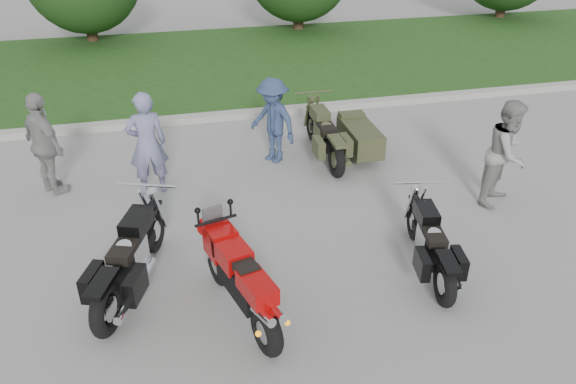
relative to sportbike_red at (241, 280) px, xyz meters
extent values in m
plane|color=#9A9A94|center=(0.38, 0.66, -0.58)|extent=(80.00, 80.00, 0.00)
cube|color=#ABA9A1|center=(0.38, 6.66, -0.51)|extent=(60.00, 0.30, 0.15)
cube|color=#396322|center=(0.38, 10.81, -0.51)|extent=(60.00, 8.00, 0.14)
cylinder|color=#3F2B1C|center=(-2.62, 14.16, 0.02)|extent=(0.36, 0.36, 1.20)
cylinder|color=#3F2B1C|center=(4.38, 14.16, 0.02)|extent=(0.36, 0.36, 1.20)
cylinder|color=#3F2B1C|center=(12.38, 14.16, 0.02)|extent=(0.36, 0.36, 1.20)
torus|color=black|center=(0.18, -0.67, -0.27)|extent=(0.35, 0.66, 0.63)
torus|color=black|center=(-0.20, 0.75, -0.28)|extent=(0.28, 0.62, 0.61)
cube|color=black|center=(0.00, -0.01, -0.03)|extent=(0.51, 0.95, 0.35)
cube|color=#A80606|center=(-0.06, 0.22, 0.25)|extent=(0.48, 0.63, 0.26)
cube|color=#A80606|center=(0.12, -0.45, 0.21)|extent=(0.44, 0.62, 0.22)
cube|color=black|center=(0.04, -0.13, 0.29)|extent=(0.35, 0.41, 0.10)
cube|color=#A80606|center=(-0.16, 0.58, 0.21)|extent=(0.44, 0.48, 0.40)
cylinder|color=silver|center=(0.13, -0.74, 0.05)|extent=(0.23, 0.48, 0.22)
cylinder|color=silver|center=(0.26, -0.70, 0.05)|extent=(0.23, 0.48, 0.22)
torus|color=black|center=(-1.62, 0.11, -0.22)|extent=(0.42, 0.74, 0.72)
torus|color=black|center=(-1.01, 1.74, -0.24)|extent=(0.36, 0.68, 0.68)
cube|color=black|center=(-1.32, 0.93, -0.14)|extent=(0.66, 1.27, 0.15)
cube|color=silver|center=(-1.32, 0.93, -0.05)|extent=(0.46, 0.56, 0.37)
cube|color=black|center=(-1.21, 1.22, 0.24)|extent=(0.48, 0.65, 0.23)
cube|color=black|center=(-1.37, 0.78, 0.14)|extent=(0.46, 0.60, 0.13)
cube|color=black|center=(-1.62, 0.11, 0.16)|extent=(0.42, 0.63, 0.06)
cylinder|color=silver|center=(-1.27, 0.51, -0.29)|extent=(0.51, 1.13, 0.11)
torus|color=black|center=(2.58, -0.36, -0.27)|extent=(0.27, 0.65, 0.63)
torus|color=black|center=(2.85, 1.15, -0.29)|extent=(0.21, 0.60, 0.59)
cube|color=black|center=(2.72, 0.39, -0.19)|extent=(0.40, 1.13, 0.13)
cube|color=silver|center=(2.72, 0.39, -0.12)|extent=(0.35, 0.46, 0.32)
cube|color=black|center=(2.77, 0.67, 0.14)|extent=(0.35, 0.55, 0.20)
cube|color=black|center=(2.69, 0.26, 0.05)|extent=(0.34, 0.50, 0.11)
cube|color=black|center=(2.58, -0.36, 0.07)|extent=(0.29, 0.54, 0.06)
cylinder|color=silver|center=(2.82, 0.04, -0.32)|extent=(0.27, 1.02, 0.09)
torus|color=black|center=(2.32, 3.36, -0.24)|extent=(0.18, 0.69, 0.69)
torus|color=black|center=(2.33, 5.04, -0.26)|extent=(0.13, 0.65, 0.65)
cube|color=black|center=(2.32, 4.20, -0.15)|extent=(0.23, 1.22, 0.14)
cube|color=#3E4327|center=(2.32, 4.20, -0.07)|extent=(0.31, 0.46, 0.36)
cube|color=#3E4327|center=(2.33, 4.50, 0.21)|extent=(0.29, 0.56, 0.22)
cube|color=black|center=(2.32, 4.05, 0.11)|extent=(0.29, 0.51, 0.12)
cube|color=#3E4327|center=(2.32, 3.36, 0.13)|extent=(0.23, 0.56, 0.06)
cylinder|color=#3E4327|center=(2.50, 3.84, -0.30)|extent=(0.11, 1.12, 0.10)
cube|color=#3E4327|center=(3.03, 4.09, -0.18)|extent=(0.57, 1.33, 0.46)
torus|color=black|center=(3.29, 4.09, -0.30)|extent=(0.13, 0.57, 0.57)
imported|color=#787AA3|center=(-1.01, 3.56, 0.34)|extent=(0.73, 0.53, 1.84)
imported|color=#969691|center=(4.75, 1.85, 0.32)|extent=(1.11, 1.08, 1.81)
imported|color=navy|center=(1.33, 4.30, 0.25)|extent=(1.11, 1.23, 1.66)
imported|color=gray|center=(-2.69, 3.96, 0.33)|extent=(1.00, 1.13, 1.83)
camera|label=1|loc=(-0.71, -5.42, 4.30)|focal=35.00mm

